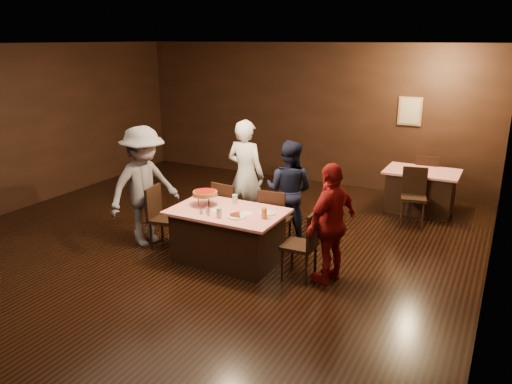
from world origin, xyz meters
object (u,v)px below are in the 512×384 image
at_px(diner_red_shirt, 331,223).
at_px(pizza_stand, 205,193).
at_px(chair_end_right, 299,244).
at_px(glass_back, 235,199).
at_px(chair_back_far, 427,178).
at_px(diner_grey_knit, 144,187).
at_px(chair_far_left, 230,210).
at_px(diner_navy_hoodie, 289,191).
at_px(glass_amber, 264,213).
at_px(chair_back_near, 414,196).
at_px(glass_front_left, 219,213).
at_px(chair_far_right, 276,218).
at_px(main_table, 228,236).
at_px(back_table, 420,191).
at_px(plate_empty, 267,213).
at_px(diner_white_jacket, 246,175).
at_px(chair_end_left, 165,218).

relative_size(diner_red_shirt, pizza_stand, 4.22).
relative_size(chair_end_right, glass_back, 6.79).
distance_m(chair_back_far, diner_grey_knit, 5.45).
height_order(chair_far_left, diner_navy_hoodie, diner_navy_hoodie).
bearing_deg(pizza_stand, diner_navy_hoodie, 54.07).
bearing_deg(chair_back_far, chair_far_left, 50.61).
bearing_deg(glass_amber, diner_red_shirt, 9.50).
distance_m(chair_back_near, glass_amber, 3.24).
bearing_deg(glass_front_left, chair_far_right, 71.57).
bearing_deg(chair_far_right, chair_far_left, -4.52).
height_order(chair_back_far, glass_front_left, chair_back_far).
bearing_deg(main_table, chair_end_right, 0.00).
bearing_deg(chair_back_far, glass_amber, 67.42).
relative_size(diner_grey_knit, pizza_stand, 4.85).
distance_m(diner_navy_hoodie, pizza_stand, 1.41).
bearing_deg(chair_end_right, back_table, 164.27).
bearing_deg(diner_red_shirt, glass_amber, -62.96).
relative_size(chair_back_far, plate_empty, 3.80).
xyz_separation_m(main_table, diner_grey_knit, (-1.46, -0.02, 0.54)).
bearing_deg(chair_back_near, diner_white_jacket, -160.51).
bearing_deg(back_table, glass_back, -122.93).
relative_size(main_table, diner_grey_knit, 0.87).
distance_m(chair_end_right, plate_empty, 0.65).
bearing_deg(chair_end_left, chair_back_near, -56.27).
height_order(chair_far_left, chair_back_near, same).
bearing_deg(glass_front_left, chair_end_left, 165.38).
xyz_separation_m(chair_far_left, diner_red_shirt, (1.90, -0.65, 0.33)).
relative_size(back_table, pizza_stand, 3.42).
bearing_deg(chair_far_right, back_table, -125.09).
height_order(chair_back_far, diner_grey_knit, diner_grey_knit).
relative_size(diner_navy_hoodie, pizza_stand, 4.20).
xyz_separation_m(diner_grey_knit, glass_back, (1.41, 0.32, -0.08)).
height_order(diner_grey_knit, diner_red_shirt, diner_grey_knit).
bearing_deg(diner_grey_knit, diner_white_jacket, -20.99).
distance_m(diner_white_jacket, glass_front_left, 1.66).
xyz_separation_m(main_table, chair_end_right, (1.10, 0.00, 0.09)).
xyz_separation_m(chair_back_far, pizza_stand, (-2.44, -4.08, 0.48)).
xyz_separation_m(diner_grey_knit, plate_empty, (2.01, 0.17, -0.14)).
height_order(chair_far_right, chair_back_near, same).
bearing_deg(chair_back_near, chair_end_right, -120.91).
bearing_deg(chair_far_left, diner_red_shirt, 167.28).
distance_m(chair_end_left, chair_back_far, 5.19).
height_order(diner_white_jacket, glass_back, diner_white_jacket).
distance_m(chair_back_near, diner_grey_knit, 4.54).
xyz_separation_m(main_table, diner_red_shirt, (1.50, 0.10, 0.42)).
relative_size(chair_back_far, diner_red_shirt, 0.59).
bearing_deg(diner_grey_knit, chair_back_near, -33.31).
bearing_deg(glass_front_left, glass_amber, 24.44).
relative_size(chair_far_right, chair_back_far, 1.00).
distance_m(chair_back_far, glass_back, 4.38).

